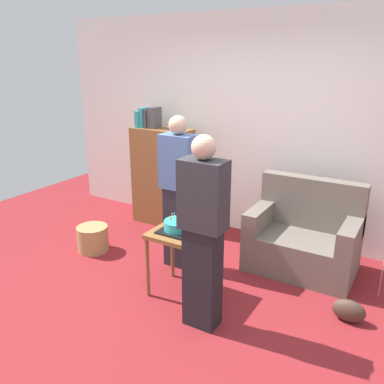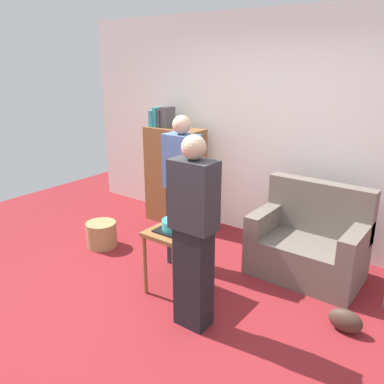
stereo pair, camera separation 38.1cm
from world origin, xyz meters
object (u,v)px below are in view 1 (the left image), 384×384
at_px(person_holding_cake, 203,234).
at_px(handbag, 349,311).
at_px(couch, 304,239).
at_px(wicker_basket, 93,238).
at_px(person_blowing_candles, 179,192).
at_px(birthday_cake, 178,226).
at_px(bookshelf, 162,175).
at_px(side_table, 178,241).

relative_size(person_holding_cake, handbag, 5.82).
xyz_separation_m(couch, wicker_basket, (-2.23, -0.86, -0.19)).
relative_size(couch, handbag, 3.93).
xyz_separation_m(person_holding_cake, wicker_basket, (-1.78, 0.53, -0.68)).
distance_m(person_blowing_candles, wicker_basket, 1.28).
bearing_deg(birthday_cake, couch, 50.69).
bearing_deg(bookshelf, birthday_cake, -50.36).
height_order(side_table, birthday_cake, birthday_cake).
bearing_deg(bookshelf, handbag, -20.94).
bearing_deg(couch, side_table, -129.31).
relative_size(side_table, handbag, 2.28).
height_order(person_holding_cake, wicker_basket, person_holding_cake).
bearing_deg(person_blowing_candles, birthday_cake, -50.66).
relative_size(couch, side_table, 1.72).
distance_m(couch, person_holding_cake, 1.54).
xyz_separation_m(couch, side_table, (-0.88, -1.08, 0.20)).
bearing_deg(birthday_cake, side_table, 132.29).
bearing_deg(bookshelf, person_holding_cake, -46.90).
xyz_separation_m(birthday_cake, handbag, (1.51, 0.36, -0.59)).
relative_size(bookshelf, handbag, 5.60).
xyz_separation_m(bookshelf, person_blowing_candles, (0.84, -0.90, 0.16)).
relative_size(side_table, wicker_basket, 1.77).
height_order(person_blowing_candles, wicker_basket, person_blowing_candles).
relative_size(couch, wicker_basket, 3.06).
distance_m(wicker_basket, handbag, 2.85).
height_order(person_blowing_candles, handbag, person_blowing_candles).
height_order(person_blowing_candles, person_holding_cake, same).
bearing_deg(person_holding_cake, wicker_basket, 9.40).
distance_m(birthday_cake, wicker_basket, 1.47).
bearing_deg(birthday_cake, bookshelf, 129.64).
height_order(bookshelf, person_holding_cake, person_holding_cake).
height_order(couch, birthday_cake, couch).
bearing_deg(birthday_cake, handbag, 13.47).
xyz_separation_m(bookshelf, side_table, (1.14, -1.37, -0.14)).
bearing_deg(person_holding_cake, bookshelf, -20.80).
distance_m(birthday_cake, person_blowing_candles, 0.57).
relative_size(person_holding_cake, wicker_basket, 4.53).
relative_size(person_blowing_candles, wicker_basket, 4.53).
bearing_deg(person_blowing_candles, couch, 34.65).
distance_m(person_blowing_candles, handbag, 1.95).
relative_size(bookshelf, person_holding_cake, 0.96).
bearing_deg(wicker_basket, handbag, 2.72).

